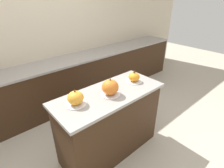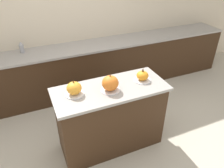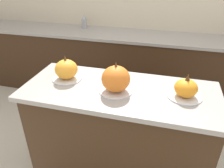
# 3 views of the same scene
# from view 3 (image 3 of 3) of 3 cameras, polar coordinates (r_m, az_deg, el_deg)

# --- Properties ---
(wall_back) EXTENTS (8.00, 0.06, 2.50)m
(wall_back) POSITION_cam_3_polar(r_m,az_deg,el_deg) (3.12, 10.12, 20.17)
(wall_back) COLOR beige
(wall_back) RESTS_ON ground_plane
(kitchen_island) EXTENTS (1.38, 0.59, 0.93)m
(kitchen_island) POSITION_cam_3_polar(r_m,az_deg,el_deg) (1.82, 1.75, -14.01)
(kitchen_island) COLOR #382314
(kitchen_island) RESTS_ON ground_plane
(back_counter) EXTENTS (6.00, 0.60, 0.90)m
(back_counter) POSITION_cam_3_polar(r_m,az_deg,el_deg) (3.03, 8.16, 4.22)
(back_counter) COLOR #382314
(back_counter) RESTS_ON ground_plane
(pumpkin_cake_left) EXTENTS (0.23, 0.23, 0.19)m
(pumpkin_cake_left) POSITION_cam_3_polar(r_m,az_deg,el_deg) (1.68, -11.84, 3.59)
(pumpkin_cake_left) COLOR silver
(pumpkin_cake_left) RESTS_ON kitchen_island
(pumpkin_cake_center) EXTENTS (0.23, 0.23, 0.23)m
(pumpkin_cake_center) POSITION_cam_3_polar(r_m,az_deg,el_deg) (1.47, 0.99, 1.17)
(pumpkin_cake_center) COLOR silver
(pumpkin_cake_center) RESTS_ON kitchen_island
(pumpkin_cake_right) EXTENTS (0.22, 0.22, 0.17)m
(pumpkin_cake_right) POSITION_cam_3_polar(r_m,az_deg,el_deg) (1.50, 18.70, -1.25)
(pumpkin_cake_right) COLOR silver
(pumpkin_cake_right) RESTS_ON kitchen_island
(bottle_tall) EXTENTS (0.07, 0.07, 0.18)m
(bottle_tall) POSITION_cam_3_polar(r_m,az_deg,el_deg) (3.19, -7.28, 15.83)
(bottle_tall) COLOR #99999E
(bottle_tall) RESTS_ON back_counter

